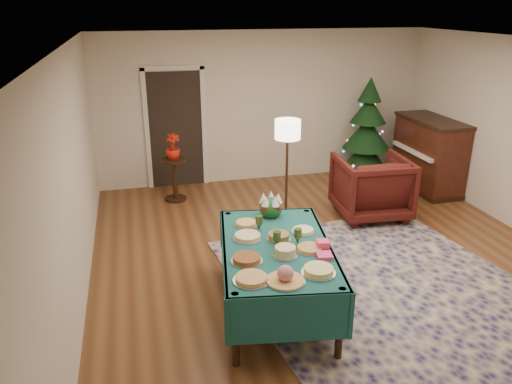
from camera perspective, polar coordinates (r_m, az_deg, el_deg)
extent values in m
plane|color=#593319|center=(6.50, 8.85, -8.23)|extent=(7.00, 7.00, 0.00)
plane|color=white|center=(5.71, 10.39, 16.18)|extent=(7.00, 7.00, 0.00)
plane|color=beige|center=(9.18, 0.85, 9.66)|extent=(6.00, 0.00, 6.00)
plane|color=beige|center=(5.53, -20.29, 0.72)|extent=(0.00, 7.00, 7.00)
cube|color=black|center=(8.96, -9.14, 6.97)|extent=(0.92, 0.02, 2.04)
cube|color=silver|center=(8.92, -12.36, 6.88)|extent=(0.08, 0.04, 2.14)
cube|color=silver|center=(9.00, -5.96, 7.37)|extent=(0.08, 0.04, 2.14)
cube|color=silver|center=(8.76, -9.55, 13.82)|extent=(1.08, 0.04, 0.08)
cube|color=#151244|center=(5.97, 15.75, -11.59)|extent=(3.71, 4.58, 0.02)
cylinder|color=black|center=(4.65, -2.36, -15.50)|extent=(0.07, 0.07, 0.76)
cylinder|color=black|center=(6.16, -3.14, -5.72)|extent=(0.07, 0.07, 0.76)
cylinder|color=black|center=(4.77, 9.57, -14.72)|extent=(0.07, 0.07, 0.76)
cylinder|color=black|center=(6.25, 5.67, -5.36)|extent=(0.07, 0.07, 0.76)
cube|color=#16504D|center=(5.24, 2.37, -6.31)|extent=(1.41, 2.09, 0.04)
cube|color=#16504D|center=(6.19, 1.24, -4.08)|extent=(1.14, 0.21, 0.48)
cube|color=#16504D|center=(4.54, 3.87, -14.26)|extent=(1.14, 0.21, 0.48)
cube|color=#16504D|center=(5.44, 8.14, -8.07)|extent=(0.34, 1.94, 0.48)
cube|color=#16504D|center=(5.31, -3.62, -8.63)|extent=(0.34, 1.94, 0.48)
cylinder|color=silver|center=(4.61, -0.53, -10.05)|extent=(0.34, 0.34, 0.01)
cylinder|color=tan|center=(4.59, -0.53, -9.80)|extent=(0.29, 0.29, 0.04)
cylinder|color=silver|center=(4.60, 3.35, -10.15)|extent=(0.36, 0.36, 0.01)
sphere|color=#CC727A|center=(4.56, 3.37, -9.26)|extent=(0.15, 0.15, 0.15)
cylinder|color=silver|center=(4.76, 7.14, -9.15)|extent=(0.33, 0.33, 0.01)
cylinder|color=#D8D172|center=(4.74, 7.16, -8.82)|extent=(0.28, 0.28, 0.05)
cylinder|color=silver|center=(4.92, -1.06, -7.85)|extent=(0.32, 0.32, 0.01)
cylinder|color=brown|center=(4.91, -1.07, -7.58)|extent=(0.27, 0.27, 0.04)
cylinder|color=silver|center=(5.02, 3.34, -7.27)|extent=(0.25, 0.25, 0.01)
cylinder|color=tan|center=(5.00, 3.36, -6.74)|extent=(0.21, 0.21, 0.09)
cylinder|color=silver|center=(5.15, 6.14, -6.59)|extent=(0.30, 0.30, 0.01)
cylinder|color=#B2844C|center=(5.14, 6.15, -6.38)|extent=(0.25, 0.25, 0.03)
cylinder|color=silver|center=(5.36, -0.97, -5.31)|extent=(0.32, 0.32, 0.01)
cylinder|color=#D8BF7F|center=(5.35, -0.97, -5.06)|extent=(0.28, 0.28, 0.04)
cylinder|color=silver|center=(5.35, 2.61, -5.41)|extent=(0.26, 0.26, 0.01)
cylinder|color=maroon|center=(5.33, 2.61, -5.05)|extent=(0.23, 0.23, 0.06)
cylinder|color=silver|center=(5.53, 5.42, -4.55)|extent=(0.26, 0.26, 0.01)
cylinder|color=#F2EACC|center=(5.52, 5.43, -4.35)|extent=(0.22, 0.22, 0.03)
cylinder|color=silver|center=(5.68, -1.11, -3.76)|extent=(0.28, 0.28, 0.01)
cylinder|color=tan|center=(5.67, -1.11, -3.56)|extent=(0.24, 0.24, 0.03)
cone|color=#2D471E|center=(5.54, 0.35, -3.99)|extent=(0.07, 0.07, 0.09)
cylinder|color=#2D471E|center=(5.50, 0.35, -3.17)|extent=(0.08, 0.08, 0.09)
cone|color=#2D471E|center=(5.25, 4.78, -5.53)|extent=(0.07, 0.07, 0.09)
cylinder|color=#2D471E|center=(5.21, 4.81, -4.68)|extent=(0.08, 0.08, 0.09)
cone|color=#2D471E|center=(5.18, 2.39, -5.84)|extent=(0.07, 0.07, 0.09)
cylinder|color=#2D471E|center=(5.14, 2.40, -4.98)|extent=(0.08, 0.08, 0.09)
cube|color=#E9407E|center=(5.03, 7.83, -7.23)|extent=(0.17, 0.17, 0.04)
cube|color=#F0426F|center=(5.17, 7.64, -6.04)|extent=(0.14, 0.14, 0.10)
sphere|color=#1E4C1E|center=(5.88, 1.69, -1.86)|extent=(0.26, 0.26, 0.26)
cone|color=white|center=(5.86, 2.56, -0.67)|extent=(0.10, 0.10, 0.12)
cone|color=white|center=(5.92, 1.74, -0.43)|extent=(0.10, 0.10, 0.12)
cone|color=white|center=(5.86, 0.86, -0.63)|extent=(0.10, 0.10, 0.12)
cone|color=white|center=(5.77, 1.14, -1.01)|extent=(0.10, 0.10, 0.12)
cone|color=white|center=(5.76, 2.21, -1.04)|extent=(0.10, 0.10, 0.12)
sphere|color=#B20C0F|center=(5.94, 2.38, -1.18)|extent=(0.07, 0.07, 0.07)
sphere|color=#B20C0F|center=(5.93, 0.86, -1.22)|extent=(0.07, 0.07, 0.07)
sphere|color=#B20C0F|center=(5.79, 0.98, -1.81)|extent=(0.07, 0.07, 0.07)
sphere|color=#B20C0F|center=(5.80, 2.54, -1.77)|extent=(0.07, 0.07, 0.07)
imported|color=#40120D|center=(7.84, 13.05, 0.90)|extent=(1.10, 1.04, 1.06)
cylinder|color=#A57F3F|center=(7.74, 3.41, -2.96)|extent=(0.26, 0.26, 0.03)
cylinder|color=black|center=(7.48, 3.52, 1.90)|extent=(0.04, 0.04, 1.41)
cylinder|color=#FFEABF|center=(7.28, 3.64, 7.16)|extent=(0.38, 0.38, 0.28)
cylinder|color=black|center=(8.56, -9.14, -0.74)|extent=(0.36, 0.36, 0.04)
cylinder|color=black|center=(8.44, -9.27, 1.34)|extent=(0.08, 0.08, 0.66)
cylinder|color=black|center=(8.34, -9.41, 3.62)|extent=(0.40, 0.40, 0.03)
imported|color=red|center=(8.30, -9.46, 4.50)|extent=(0.24, 0.43, 0.24)
cylinder|color=black|center=(9.59, 12.17, 1.79)|extent=(0.11, 0.11, 0.15)
cone|color=black|center=(9.48, 12.33, 3.81)|extent=(1.19, 1.19, 0.67)
cone|color=black|center=(9.35, 12.56, 6.60)|extent=(0.98, 0.98, 0.57)
cone|color=black|center=(9.26, 12.77, 9.18)|extent=(0.74, 0.74, 0.48)
cone|color=black|center=(9.20, 12.95, 11.39)|extent=(0.48, 0.48, 0.43)
cube|color=black|center=(9.47, 18.71, 0.66)|extent=(0.64, 1.45, 0.08)
cube|color=#33130C|center=(9.30, 19.13, 4.08)|extent=(0.62, 1.43, 1.18)
cube|color=black|center=(9.15, 19.58, 7.73)|extent=(0.66, 1.47, 0.05)
cube|color=white|center=(9.11, 17.58, 4.47)|extent=(0.13, 1.22, 0.06)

